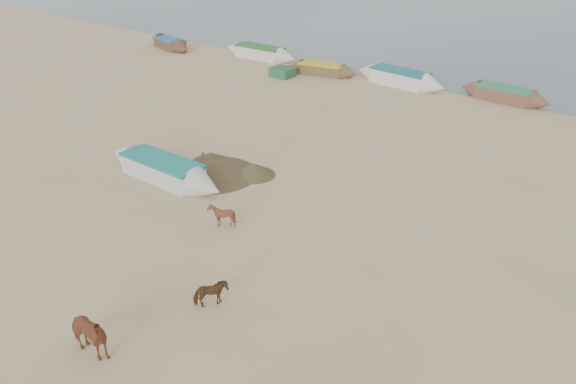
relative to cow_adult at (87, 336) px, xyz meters
The scene contains 8 objects.
ground 4.57m from the cow_adult, 97.18° to the left, with size 140.00×140.00×0.00m, color tan.
cow_adult is the anchor object (origin of this frame).
calf_front 6.84m from the cow_adult, 106.61° to the left, with size 0.69×0.78×0.86m, color brown.
calf_right 3.38m from the cow_adult, 73.41° to the left, with size 0.80×0.69×0.81m, color brown.
near_canoe 10.13m from the cow_adult, 129.96° to the left, with size 6.43×1.29×0.89m, color silver, non-canonical shape.
debris_pile 10.72m from the cow_adult, 119.22° to the left, with size 3.77×3.77×0.52m, color brown.
waterline_canoes 25.52m from the cow_adult, 92.01° to the left, with size 55.32×4.99×0.96m.
beach_clutter 24.31m from the cow_adult, 80.57° to the left, with size 48.58×5.17×0.64m.
Camera 1 is at (10.99, -9.63, 9.89)m, focal length 35.00 mm.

